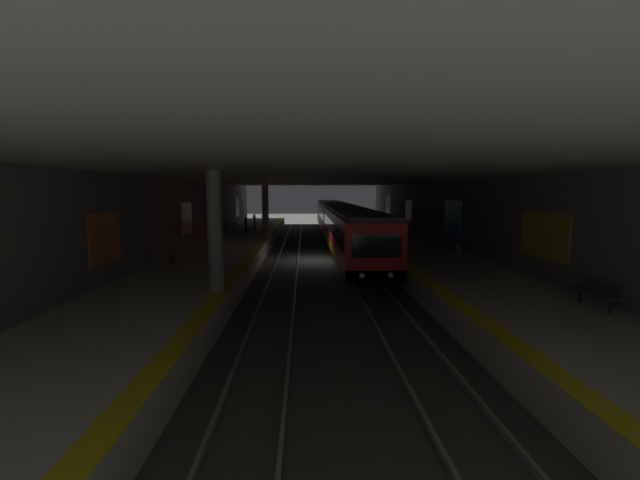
# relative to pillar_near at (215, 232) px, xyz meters

# --- Properties ---
(ground_plane) EXTENTS (120.00, 120.00, 0.00)m
(ground_plane) POSITION_rel_pillar_near_xyz_m (12.86, -4.35, -3.33)
(ground_plane) COLOR #42423F
(track_left) EXTENTS (60.00, 1.53, 0.16)m
(track_left) POSITION_rel_pillar_near_xyz_m (12.86, -6.55, -3.25)
(track_left) COLOR gray
(track_left) RESTS_ON ground
(track_right) EXTENTS (60.00, 1.53, 0.16)m
(track_right) POSITION_rel_pillar_near_xyz_m (12.86, -2.15, -3.25)
(track_right) COLOR gray
(track_right) RESTS_ON ground
(platform_left) EXTENTS (60.00, 5.30, 1.06)m
(platform_left) POSITION_rel_pillar_near_xyz_m (12.86, -10.90, -2.80)
(platform_left) COLOR beige
(platform_left) RESTS_ON ground
(platform_right) EXTENTS (60.00, 5.30, 1.06)m
(platform_right) POSITION_rel_pillar_near_xyz_m (12.86, 2.20, -2.80)
(platform_right) COLOR beige
(platform_right) RESTS_ON ground
(wall_left) EXTENTS (60.00, 0.56, 5.60)m
(wall_left) POSITION_rel_pillar_near_xyz_m (12.91, -13.80, -0.52)
(wall_left) COLOR slate
(wall_left) RESTS_ON ground
(wall_right) EXTENTS (60.00, 0.56, 5.60)m
(wall_right) POSITION_rel_pillar_near_xyz_m (12.91, 5.10, -0.52)
(wall_right) COLOR slate
(wall_right) RESTS_ON ground
(ceiling_slab) EXTENTS (60.00, 19.40, 0.40)m
(ceiling_slab) POSITION_rel_pillar_near_xyz_m (12.86, -4.35, 2.47)
(ceiling_slab) COLOR beige
(ceiling_slab) RESTS_ON wall_left
(pillar_near) EXTENTS (0.56, 0.56, 4.55)m
(pillar_near) POSITION_rel_pillar_near_xyz_m (0.00, 0.00, 0.00)
(pillar_near) COLOR gray
(pillar_near) RESTS_ON platform_right
(pillar_far) EXTENTS (0.56, 0.56, 4.55)m
(pillar_far) POSITION_rel_pillar_near_xyz_m (19.38, 0.00, 0.00)
(pillar_far) COLOR gray
(pillar_far) RESTS_ON platform_right
(metro_train) EXTENTS (39.67, 2.83, 3.49)m
(metro_train) POSITION_rel_pillar_near_xyz_m (22.56, -6.55, -1.30)
(metro_train) COLOR red
(metro_train) RESTS_ON track_left
(bench_left_near) EXTENTS (1.70, 0.47, 0.86)m
(bench_left_near) POSITION_rel_pillar_near_xyz_m (-2.53, -12.88, -1.75)
(bench_left_near) COLOR #262628
(bench_left_near) RESTS_ON platform_left
(bench_left_mid) EXTENTS (1.70, 0.47, 0.86)m
(bench_left_mid) POSITION_rel_pillar_near_xyz_m (20.33, -12.88, -1.75)
(bench_left_mid) COLOR #262628
(bench_left_mid) RESTS_ON platform_left
(bench_left_far) EXTENTS (1.70, 0.47, 0.86)m
(bench_left_far) POSITION_rel_pillar_near_xyz_m (24.35, -12.88, -1.75)
(bench_left_far) COLOR #262628
(bench_left_far) RESTS_ON platform_left
(bench_right_near) EXTENTS (1.70, 0.47, 0.86)m
(bench_right_near) POSITION_rel_pillar_near_xyz_m (24.17, 4.18, -1.75)
(bench_right_near) COLOR #262628
(bench_right_near) RESTS_ON platform_right
(bench_right_mid) EXTENTS (1.70, 0.47, 0.86)m
(bench_right_mid) POSITION_rel_pillar_near_xyz_m (28.32, 4.18, -1.75)
(bench_right_mid) COLOR #262628
(bench_right_mid) RESTS_ON platform_right
(person_waiting_near) EXTENTS (0.60, 0.22, 1.54)m
(person_waiting_near) POSITION_rel_pillar_near_xyz_m (21.63, 1.99, -1.45)
(person_waiting_near) COLOR black
(person_waiting_near) RESTS_ON platform_right
(person_walking_mid) EXTENTS (0.60, 0.22, 1.53)m
(person_walking_mid) POSITION_rel_pillar_near_xyz_m (16.73, -9.60, -1.45)
(person_walking_mid) COLOR black
(person_walking_mid) RESTS_ON platform_left
(person_standing_far) EXTENTS (0.60, 0.22, 1.59)m
(person_standing_far) POSITION_rel_pillar_near_xyz_m (24.40, 1.56, -1.42)
(person_standing_far) COLOR #2B2B2B
(person_standing_far) RESTS_ON platform_right
(backpack_on_floor) EXTENTS (0.30, 0.20, 0.40)m
(backpack_on_floor) POSITION_rel_pillar_near_xyz_m (6.42, 3.72, -2.08)
(backpack_on_floor) COLOR maroon
(backpack_on_floor) RESTS_ON platform_right
(trash_bin) EXTENTS (0.44, 0.44, 0.85)m
(trash_bin) POSITION_rel_pillar_near_xyz_m (7.63, -12.15, -1.85)
(trash_bin) COLOR #595B5E
(trash_bin) RESTS_ON platform_left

